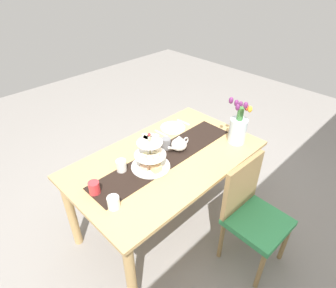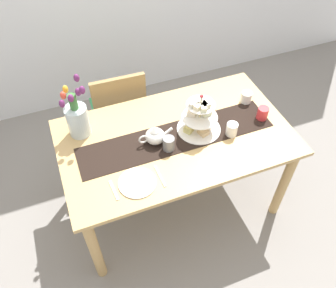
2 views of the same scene
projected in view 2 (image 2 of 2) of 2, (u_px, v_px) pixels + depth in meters
ground_plane at (174, 199)px, 2.92m from camera, size 8.00×8.00×0.00m
dining_table at (176, 147)px, 2.43m from camera, size 1.57×0.92×0.77m
chair_left at (119, 110)px, 2.92m from camera, size 0.43×0.43×0.91m
table_runner at (177, 137)px, 2.34m from camera, size 1.34×0.28×0.00m
tiered_cake_stand at (199, 118)px, 2.31m from camera, size 0.30×0.30×0.30m
teapot at (155, 136)px, 2.27m from camera, size 0.24×0.13×0.14m
tulip_vase at (77, 117)px, 2.26m from camera, size 0.17×0.16×0.42m
cream_jug at (246, 97)px, 2.55m from camera, size 0.08×0.08×0.08m
dinner_plate_left at (137, 183)px, 2.08m from camera, size 0.23×0.23×0.01m
fork_left at (114, 190)px, 2.05m from camera, size 0.03×0.15×0.01m
knife_left at (160, 176)px, 2.12m from camera, size 0.02×0.17×0.01m
mug_grey at (169, 144)px, 2.23m from camera, size 0.08×0.08×0.09m
mug_white_text at (232, 129)px, 2.32m from camera, size 0.08×0.08×0.09m
mug_orange at (263, 113)px, 2.43m from camera, size 0.08×0.08×0.09m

